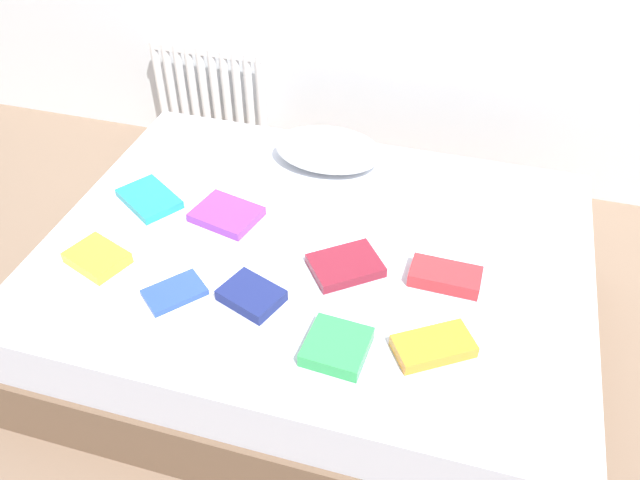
% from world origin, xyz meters
% --- Properties ---
extents(ground_plane, '(8.00, 8.00, 0.00)m').
position_xyz_m(ground_plane, '(0.00, 0.00, 0.00)').
color(ground_plane, '#7F6651').
extents(bed, '(2.00, 1.50, 0.50)m').
position_xyz_m(bed, '(0.00, 0.00, 0.25)').
color(bed, brown).
rests_on(bed, ground).
extents(radiator, '(0.64, 0.04, 0.50)m').
position_xyz_m(radiator, '(-0.96, 1.20, 0.37)').
color(radiator, white).
rests_on(radiator, ground).
extents(pillow, '(0.46, 0.30, 0.14)m').
position_xyz_m(pillow, '(-0.10, 0.52, 0.57)').
color(pillow, white).
rests_on(pillow, bed).
extents(textbook_maroon, '(0.30, 0.28, 0.04)m').
position_xyz_m(textbook_maroon, '(0.14, -0.10, 0.52)').
color(textbook_maroon, maroon).
rests_on(textbook_maroon, bed).
extents(textbook_orange, '(0.27, 0.24, 0.04)m').
position_xyz_m(textbook_orange, '(0.48, -0.38, 0.52)').
color(textbook_orange, orange).
rests_on(textbook_orange, bed).
extents(textbook_blue, '(0.22, 0.23, 0.02)m').
position_xyz_m(textbook_blue, '(-0.39, -0.38, 0.51)').
color(textbook_blue, '#2847B7').
rests_on(textbook_blue, bed).
extents(textbook_teal, '(0.30, 0.28, 0.03)m').
position_xyz_m(textbook_teal, '(-0.71, 0.06, 0.52)').
color(textbook_teal, teal).
rests_on(textbook_teal, bed).
extents(textbook_purple, '(0.28, 0.24, 0.03)m').
position_xyz_m(textbook_purple, '(-0.37, 0.05, 0.52)').
color(textbook_purple, purple).
rests_on(textbook_purple, bed).
extents(textbook_red, '(0.24, 0.13, 0.05)m').
position_xyz_m(textbook_red, '(0.48, -0.06, 0.53)').
color(textbook_red, red).
rests_on(textbook_red, bed).
extents(textbook_navy, '(0.23, 0.21, 0.04)m').
position_xyz_m(textbook_navy, '(-0.13, -0.33, 0.52)').
color(textbook_navy, navy).
rests_on(textbook_navy, bed).
extents(textbook_yellow, '(0.24, 0.21, 0.04)m').
position_xyz_m(textbook_yellow, '(-0.72, -0.31, 0.52)').
color(textbook_yellow, yellow).
rests_on(textbook_yellow, bed).
extents(textbook_green, '(0.20, 0.20, 0.05)m').
position_xyz_m(textbook_green, '(0.20, -0.46, 0.52)').
color(textbook_green, green).
rests_on(textbook_green, bed).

